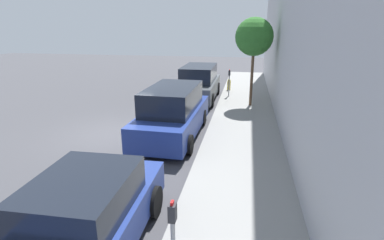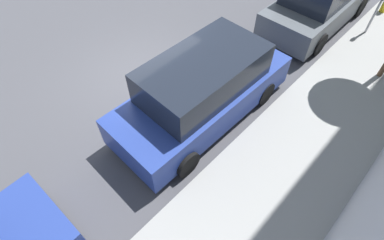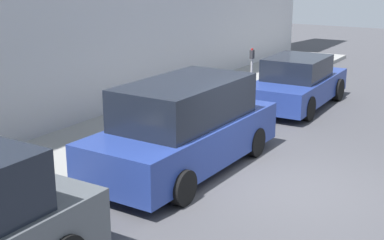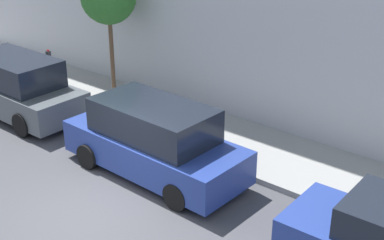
{
  "view_description": "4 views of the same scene",
  "coord_description": "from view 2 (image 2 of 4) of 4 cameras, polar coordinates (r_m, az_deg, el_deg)",
  "views": [
    {
      "loc": [
        4.91,
        -10.2,
        4.04
      ],
      "look_at": [
        3.19,
        -0.82,
        1.0
      ],
      "focal_mm": 28.0,
      "sensor_mm": 36.0,
      "label": 1
    },
    {
      "loc": [
        5.66,
        -3.82,
        6.2
      ],
      "look_at": [
        2.78,
        -0.76,
        1.0
      ],
      "focal_mm": 28.0,
      "sensor_mm": 36.0,
      "label": 2
    },
    {
      "loc": [
        -3.37,
        9.12,
        4.11
      ],
      "look_at": [
        2.31,
        -0.16,
        1.0
      ],
      "focal_mm": 50.0,
      "sensor_mm": 36.0,
      "label": 3
    },
    {
      "loc": [
        -6.3,
        -8.21,
        6.76
      ],
      "look_at": [
        3.72,
        0.12,
        1.0
      ],
      "focal_mm": 50.0,
      "sensor_mm": 36.0,
      "label": 4
    }
  ],
  "objects": [
    {
      "name": "ground_plane",
      "position": [
        9.22,
        -9.43,
        8.0
      ],
      "size": [
        60.0,
        60.0,
        0.0
      ],
      "primitive_type": "plane",
      "color": "#424247"
    },
    {
      "name": "sidewalk",
      "position": [
        7.26,
        16.69,
        -10.13
      ],
      "size": [
        2.76,
        32.0,
        0.15
      ],
      "color": "gray",
      "rests_on": "ground_plane"
    },
    {
      "name": "parked_minivan_second",
      "position": [
        7.42,
        2.1,
        5.65
      ],
      "size": [
        2.02,
        4.94,
        1.9
      ],
      "color": "navy",
      "rests_on": "ground_plane"
    },
    {
      "name": "parking_meter_far",
      "position": [
        11.74,
        31.95,
        17.8
      ],
      "size": [
        0.11,
        0.15,
        1.52
      ],
      "color": "#ADADB2",
      "rests_on": "sidewalk"
    }
  ]
}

